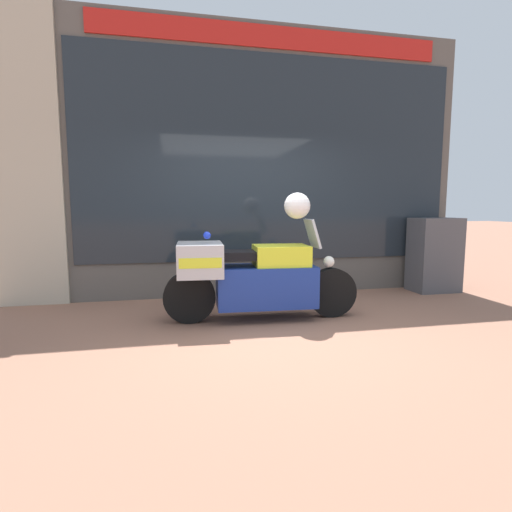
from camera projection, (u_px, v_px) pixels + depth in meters
name	position (u px, v px, depth m)	size (l,w,h in m)	color
ground_plane	(275.00, 329.00, 4.52)	(60.00, 60.00, 0.00)	#8E604C
shop_building	(215.00, 162.00, 6.11)	(6.99, 0.55, 4.08)	#56514C
window_display	(267.00, 264.00, 6.51)	(5.61, 0.30, 1.85)	slate
paramedic_motorcycle	(251.00, 276.00, 4.81)	(2.37, 0.72, 1.23)	black
utility_cabinet	(434.00, 255.00, 6.49)	(0.73, 0.51, 1.19)	#4C4C51
white_helmet	(297.00, 206.00, 4.79)	(0.31, 0.31, 0.31)	white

